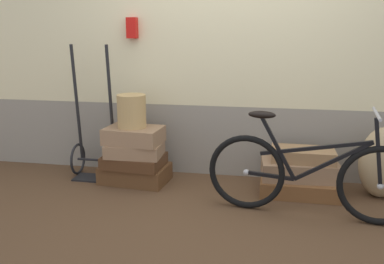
# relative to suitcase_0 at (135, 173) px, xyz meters

# --- Properties ---
(ground) EXTENTS (9.60, 5.20, 0.06)m
(ground) POSITION_rel_suitcase_0_xyz_m (0.89, -0.41, -0.11)
(ground) COLOR #513823
(station_building) EXTENTS (7.60, 0.74, 2.49)m
(station_building) POSITION_rel_suitcase_0_xyz_m (0.91, 0.44, 1.17)
(station_building) COLOR gray
(station_building) RESTS_ON ground
(suitcase_0) EXTENTS (0.68, 0.48, 0.17)m
(suitcase_0) POSITION_rel_suitcase_0_xyz_m (0.00, 0.00, 0.00)
(suitcase_0) COLOR brown
(suitcase_0) RESTS_ON ground
(suitcase_1) EXTENTS (0.59, 0.45, 0.11)m
(suitcase_1) POSITION_rel_suitcase_0_xyz_m (0.00, -0.03, 0.14)
(suitcase_1) COLOR #4C2D19
(suitcase_1) RESTS_ON suitcase_0
(suitcase_2) EXTENTS (0.53, 0.35, 0.12)m
(suitcase_2) POSITION_rel_suitcase_0_xyz_m (0.02, -0.05, 0.26)
(suitcase_2) COLOR #937051
(suitcase_2) RESTS_ON suitcase_1
(suitcase_3) EXTENTS (0.56, 0.41, 0.15)m
(suitcase_3) POSITION_rel_suitcase_0_xyz_m (0.01, -0.04, 0.40)
(suitcase_3) COLOR #937051
(suitcase_3) RESTS_ON suitcase_2
(suitcase_4) EXTENTS (0.70, 0.41, 0.14)m
(suitcase_4) POSITION_rel_suitcase_0_xyz_m (1.57, -0.04, -0.01)
(suitcase_4) COLOR brown
(suitcase_4) RESTS_ON ground
(suitcase_5) EXTENTS (0.70, 0.43, 0.16)m
(suitcase_5) POSITION_rel_suitcase_0_xyz_m (1.57, 0.00, 0.14)
(suitcase_5) COLOR #937051
(suitcase_5) RESTS_ON suitcase_4
(suitcase_6) EXTENTS (0.56, 0.32, 0.11)m
(suitcase_6) POSITION_rel_suitcase_0_xyz_m (1.59, 0.00, 0.28)
(suitcase_6) COLOR #9E754C
(suitcase_6) RESTS_ON suitcase_5
(wicker_basket) EXTENTS (0.27, 0.27, 0.31)m
(wicker_basket) POSITION_rel_suitcase_0_xyz_m (-0.01, -0.02, 0.63)
(wicker_basket) COLOR tan
(wicker_basket) RESTS_ON suitcase_3
(luggage_trolley) EXTENTS (0.44, 0.38, 1.33)m
(luggage_trolley) POSITION_rel_suitcase_0_xyz_m (-0.44, 0.09, 0.20)
(luggage_trolley) COLOR black
(luggage_trolley) RESTS_ON ground
(burlap_sack) EXTENTS (0.41, 0.35, 0.64)m
(burlap_sack) POSITION_rel_suitcase_0_xyz_m (2.28, 0.03, 0.24)
(burlap_sack) COLOR tan
(burlap_sack) RESTS_ON ground
(bicycle) EXTENTS (1.65, 0.46, 0.88)m
(bicycle) POSITION_rel_suitcase_0_xyz_m (1.61, -0.50, 0.26)
(bicycle) COLOR black
(bicycle) RESTS_ON ground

